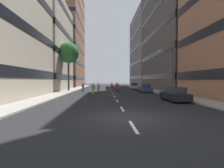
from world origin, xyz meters
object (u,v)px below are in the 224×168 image
parked_car_mid (145,88)px  skater_4 (112,87)px  skater_2 (93,88)px  skater_1 (83,87)px  street_tree_near (68,53)px  streetlamp_right (170,67)px  skater_5 (118,88)px  skater_3 (117,85)px  parked_car_near (174,95)px  skater_0 (98,87)px  parked_car_far (134,86)px

parked_car_mid → skater_4: (-6.04, 1.63, 0.32)m
parked_car_mid → skater_2: bearing=-153.2°
skater_2 → skater_1: bearing=109.8°
street_tree_near → streetlamp_right: street_tree_near is taller
skater_1 → skater_5: (6.35, -4.68, 0.00)m
skater_3 → skater_4: 6.61m
street_tree_near → skater_5: (9.47, -6.48, -6.74)m
skater_4 → skater_5: (0.83, -4.32, -0.03)m
streetlamp_right → parked_car_near: bearing=-107.9°
skater_5 → street_tree_near: bearing=145.6°
street_tree_near → skater_2: bearing=-56.9°
street_tree_near → skater_2: size_ratio=5.47×
skater_1 → skater_4: 5.54m
parked_car_near → skater_0: (-8.52, 12.92, 0.32)m
parked_car_mid → skater_1: bearing=170.3°
skater_1 → streetlamp_right: bearing=-33.9°
streetlamp_right → skater_3: (-6.49, 15.13, -3.12)m
street_tree_near → skater_2: (5.50, -8.43, -6.74)m
parked_car_far → skater_5: (-5.21, -14.29, 0.29)m
skater_1 → parked_car_far: bearing=39.7°
skater_3 → parked_car_near: bearing=-77.7°
streetlamp_right → skater_0: size_ratio=3.65×
parked_car_far → street_tree_near: bearing=-152.0°
parked_car_near → skater_4: skater_4 is taller
skater_0 → skater_2: (-0.66, -4.62, -0.03)m
streetlamp_right → skater_1: 16.52m
parked_car_mid → street_tree_near: (-14.68, 3.78, 7.03)m
skater_0 → skater_3: 9.01m
parked_car_near → skater_1: skater_1 is taller
skater_0 → skater_1: (-3.04, 2.01, -0.03)m
skater_3 → skater_5: same height
skater_2 → skater_4: (3.15, 6.27, 0.03)m
skater_2 → skater_0: bearing=81.9°
skater_3 → skater_5: 10.79m
street_tree_near → skater_4: bearing=-14.0°
skater_1 → skater_3: (6.97, 6.10, 0.03)m
parked_car_near → parked_car_far: 24.54m
parked_car_far → parked_car_near: bearing=-90.0°
parked_car_near → parked_car_far: bearing=90.0°
skater_4 → skater_5: 4.40m
street_tree_near → skater_0: size_ratio=5.47×
skater_1 → skater_4: bearing=-3.7°
skater_2 → parked_car_mid: bearing=26.8°
skater_0 → skater_4: 2.99m
skater_1 → skater_3: same height
streetlamp_right → skater_3: size_ratio=3.65×
street_tree_near → skater_0: (6.15, -3.81, -6.71)m
skater_4 → skater_5: bearing=-79.2°
streetlamp_right → skater_3: streetlamp_right is taller
street_tree_near → skater_1: size_ratio=5.47×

